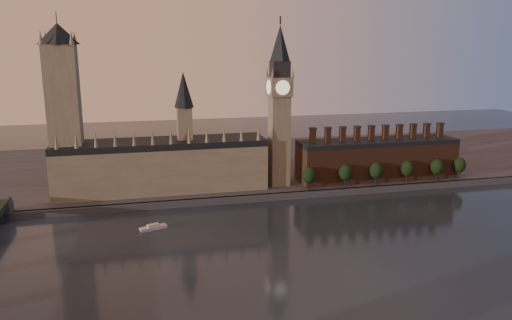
% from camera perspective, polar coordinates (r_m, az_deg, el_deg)
% --- Properties ---
extents(ground, '(900.00, 900.00, 0.00)m').
position_cam_1_polar(ground, '(229.91, 7.88, -11.15)').
color(ground, black).
rests_on(ground, ground).
extents(north_bank, '(900.00, 182.00, 4.00)m').
position_cam_1_polar(north_bank, '(391.86, -1.56, -0.54)').
color(north_bank, '#444449').
rests_on(north_bank, ground).
extents(palace_of_westminster, '(130.00, 30.30, 74.00)m').
position_cam_1_polar(palace_of_westminster, '(318.24, -10.60, -0.31)').
color(palace_of_westminster, gray).
rests_on(palace_of_westminster, north_bank).
extents(victoria_tower, '(24.00, 24.00, 108.00)m').
position_cam_1_polar(victoria_tower, '(314.42, -21.10, 5.82)').
color(victoria_tower, gray).
rests_on(victoria_tower, north_bank).
extents(big_ben, '(15.00, 15.00, 107.00)m').
position_cam_1_polar(big_ben, '(319.52, 2.70, 6.36)').
color(big_ben, gray).
rests_on(big_ben, north_bank).
extents(chimney_block, '(110.00, 25.00, 37.00)m').
position_cam_1_polar(chimney_block, '(351.83, 13.65, 0.17)').
color(chimney_block, '#522F1F').
rests_on(chimney_block, north_bank).
extents(embankment_tree_0, '(8.60, 8.60, 14.88)m').
position_cam_1_polar(embankment_tree_0, '(316.87, 6.08, -1.74)').
color(embankment_tree_0, black).
rests_on(embankment_tree_0, north_bank).
extents(embankment_tree_1, '(8.60, 8.60, 14.88)m').
position_cam_1_polar(embankment_tree_1, '(326.56, 10.18, -1.43)').
color(embankment_tree_1, black).
rests_on(embankment_tree_1, north_bank).
extents(embankment_tree_2, '(8.60, 8.60, 14.88)m').
position_cam_1_polar(embankment_tree_2, '(335.89, 13.57, -1.19)').
color(embankment_tree_2, black).
rests_on(embankment_tree_2, north_bank).
extents(embankment_tree_3, '(8.60, 8.60, 14.88)m').
position_cam_1_polar(embankment_tree_3, '(347.03, 16.91, -0.94)').
color(embankment_tree_3, black).
rests_on(embankment_tree_3, north_bank).
extents(embankment_tree_4, '(8.60, 8.60, 14.88)m').
position_cam_1_polar(embankment_tree_4, '(358.10, 19.98, -0.74)').
color(embankment_tree_4, black).
rests_on(embankment_tree_4, north_bank).
extents(embankment_tree_5, '(8.60, 8.60, 14.88)m').
position_cam_1_polar(embankment_tree_5, '(368.93, 22.22, -0.54)').
color(embankment_tree_5, black).
rests_on(embankment_tree_5, north_bank).
extents(river_boat, '(14.61, 8.23, 2.81)m').
position_cam_1_polar(river_boat, '(267.20, -11.66, -7.55)').
color(river_boat, '#BDBDBD').
rests_on(river_boat, ground).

